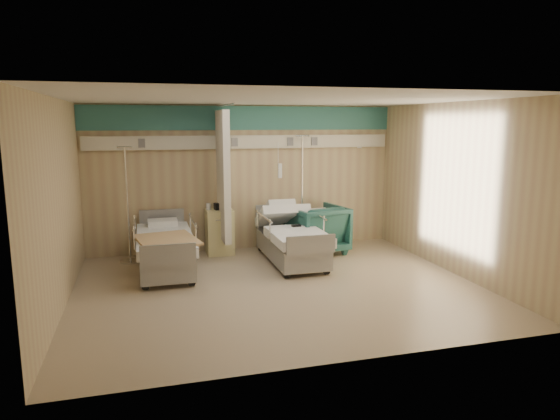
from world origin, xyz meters
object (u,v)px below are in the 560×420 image
object	(u,v)px
iv_stand_right	(302,225)
bed_left	(165,253)
iv_stand_left	(129,239)
bedside_cabinet	(220,232)
bed_right	(291,245)
visitor_armchair	(316,229)

from	to	relation	value
iv_stand_right	bed_left	bearing A→B (deg)	-160.64
iv_stand_left	bed_left	bearing A→B (deg)	-52.01
bedside_cabinet	bed_right	bearing A→B (deg)	-38.05
visitor_armchair	iv_stand_left	xyz separation A→B (m)	(-3.44, 0.26, -0.04)
bed_left	visitor_armchair	world-z (taller)	visitor_armchair
bed_right	visitor_armchair	size ratio (longest dim) A/B	2.14
bed_right	iv_stand_right	size ratio (longest dim) A/B	0.97
bedside_cabinet	bed_left	bearing A→B (deg)	-139.40
bed_left	visitor_armchair	distance (m)	2.90
visitor_armchair	bed_left	bearing A→B (deg)	-0.41
iv_stand_left	bed_right	bearing A→B (deg)	-15.15
bedside_cabinet	visitor_armchair	distance (m)	1.85
bed_left	bedside_cabinet	xyz separation A→B (m)	(1.05, 0.90, 0.11)
bedside_cabinet	iv_stand_left	world-z (taller)	iv_stand_left
bed_right	bedside_cabinet	xyz separation A→B (m)	(-1.15, 0.90, 0.11)
bed_left	bedside_cabinet	distance (m)	1.39
bed_left	visitor_armchair	size ratio (longest dim) A/B	2.14
bed_right	bed_left	world-z (taller)	same
bed_left	iv_stand_left	world-z (taller)	iv_stand_left
bedside_cabinet	iv_stand_right	size ratio (longest dim) A/B	0.38
bed_right	iv_stand_left	size ratio (longest dim) A/B	1.05
bed_right	bed_left	size ratio (longest dim) A/B	1.00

